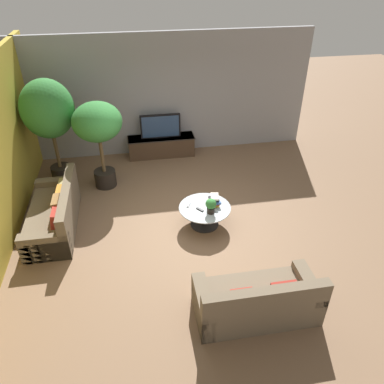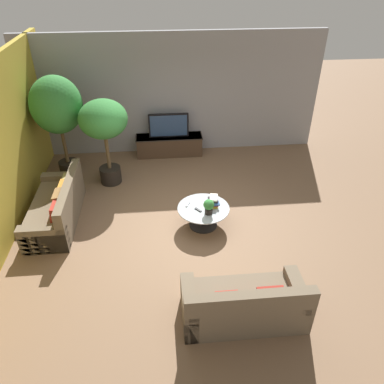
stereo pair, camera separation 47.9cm
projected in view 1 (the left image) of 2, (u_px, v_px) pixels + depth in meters
ground_plane at (185, 222)px, 7.46m from camera, size 24.00×24.00×0.00m
back_wall_stone at (164, 95)px, 9.32m from camera, size 7.40×0.12×3.00m
media_console at (161, 146)px, 9.71m from camera, size 1.71×0.50×0.52m
television at (160, 126)px, 9.41m from camera, size 1.01×0.13×0.61m
coffee_table at (205, 212)px, 7.24m from camera, size 1.00×1.00×0.42m
couch_by_wall at (55, 214)px, 7.19m from camera, size 0.84×2.03×0.84m
couch_near_entry at (257, 301)px, 5.45m from camera, size 1.79×0.84×0.84m
potted_palm_tall at (48, 112)px, 7.92m from camera, size 1.12×1.12×2.37m
potted_palm_corner at (98, 127)px, 7.83m from camera, size 1.04×1.04×1.97m
potted_plant_tabletop at (211, 205)px, 6.94m from camera, size 0.20×0.20×0.30m
book_stack at (214, 200)px, 7.21m from camera, size 0.21×0.30×0.19m
remote_black at (200, 209)px, 7.10m from camera, size 0.13×0.15×0.02m
remote_silver at (189, 205)px, 7.23m from camera, size 0.10×0.16×0.02m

